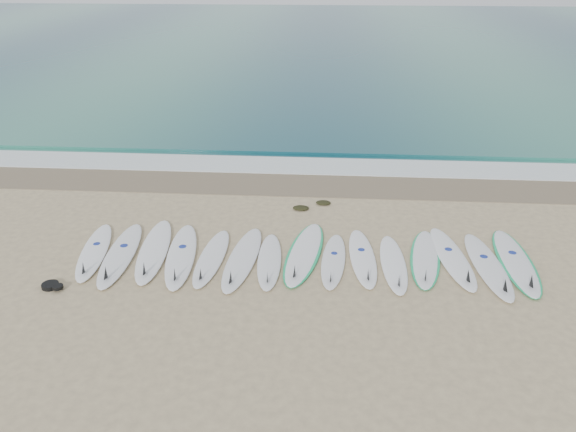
# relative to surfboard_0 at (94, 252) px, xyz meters

# --- Properties ---
(ground) EXTENTS (120.00, 120.00, 0.00)m
(ground) POSITION_rel_surfboard_0_xyz_m (4.39, 0.15, -0.06)
(ground) COLOR tan
(ocean) EXTENTS (120.00, 55.00, 0.03)m
(ocean) POSITION_rel_surfboard_0_xyz_m (4.39, 32.65, -0.04)
(ocean) COLOR #1F5F5B
(ocean) RESTS_ON ground
(wet_sand_band) EXTENTS (120.00, 1.80, 0.01)m
(wet_sand_band) POSITION_rel_surfboard_0_xyz_m (4.39, 4.25, -0.05)
(wet_sand_band) COLOR #72624C
(wet_sand_band) RESTS_ON ground
(foam_band) EXTENTS (120.00, 1.40, 0.04)m
(foam_band) POSITION_rel_surfboard_0_xyz_m (4.39, 5.65, -0.04)
(foam_band) COLOR silver
(foam_band) RESTS_ON ground
(wave_crest) EXTENTS (120.00, 1.00, 0.10)m
(wave_crest) POSITION_rel_surfboard_0_xyz_m (4.39, 7.15, -0.01)
(wave_crest) COLOR #1F5F5B
(wave_crest) RESTS_ON ground
(surfboard_0) EXTENTS (0.96, 2.62, 0.33)m
(surfboard_0) POSITION_rel_surfboard_0_xyz_m (0.00, 0.00, 0.00)
(surfboard_0) COLOR white
(surfboard_0) RESTS_ON ground
(surfboard_1) EXTENTS (0.80, 2.86, 0.36)m
(surfboard_1) POSITION_rel_surfboard_0_xyz_m (0.59, -0.09, 0.01)
(surfboard_1) COLOR white
(surfboard_1) RESTS_ON ground
(surfboard_2) EXTENTS (0.92, 2.91, 0.37)m
(surfboard_2) POSITION_rel_surfboard_0_xyz_m (1.24, 0.13, 0.01)
(surfboard_2) COLOR white
(surfboard_2) RESTS_ON ground
(surfboard_3) EXTENTS (0.95, 2.87, 0.36)m
(surfboard_3) POSITION_rel_surfboard_0_xyz_m (1.87, -0.04, 0.01)
(surfboard_3) COLOR white
(surfboard_3) RESTS_ON ground
(surfboard_4) EXTENTS (0.61, 2.49, 0.32)m
(surfboard_4) POSITION_rel_surfboard_0_xyz_m (2.52, -0.08, -0.00)
(surfboard_4) COLOR white
(surfboard_4) RESTS_ON ground
(surfboard_5) EXTENTS (0.79, 2.79, 0.35)m
(surfboard_5) POSITION_rel_surfboard_0_xyz_m (3.16, -0.08, 0.00)
(surfboard_5) COLOR silver
(surfboard_5) RESTS_ON ground
(surfboard_6) EXTENTS (0.62, 2.37, 0.30)m
(surfboard_6) POSITION_rel_surfboard_0_xyz_m (3.73, -0.12, -0.01)
(surfboard_6) COLOR white
(surfboard_6) RESTS_ON ground
(surfboard_7) EXTENTS (1.07, 2.90, 0.36)m
(surfboard_7) POSITION_rel_surfboard_0_xyz_m (4.42, 0.27, -0.00)
(surfboard_7) COLOR white
(surfboard_7) RESTS_ON ground
(surfboard_8) EXTENTS (0.64, 2.34, 0.30)m
(surfboard_8) POSITION_rel_surfboard_0_xyz_m (5.03, -0.01, -0.01)
(surfboard_8) COLOR white
(surfboard_8) RESTS_ON ground
(surfboard_9) EXTENTS (0.67, 2.52, 0.32)m
(surfboard_9) POSITION_rel_surfboard_0_xyz_m (5.65, 0.15, -0.00)
(surfboard_9) COLOR white
(surfboard_9) RESTS_ON ground
(surfboard_10) EXTENTS (0.53, 2.42, 0.31)m
(surfboard_10) POSITION_rel_surfboard_0_xyz_m (6.26, -0.06, -0.00)
(surfboard_10) COLOR white
(surfboard_10) RESTS_ON ground
(surfboard_11) EXTENTS (0.98, 2.60, 0.32)m
(surfboard_11) POSITION_rel_surfboard_0_xyz_m (6.93, 0.24, -0.01)
(surfboard_11) COLOR white
(surfboard_11) RESTS_ON ground
(surfboard_12) EXTENTS (0.84, 2.74, 0.35)m
(surfboard_12) POSITION_rel_surfboard_0_xyz_m (7.50, 0.26, 0.00)
(surfboard_12) COLOR white
(surfboard_12) RESTS_ON ground
(surfboard_13) EXTENTS (0.72, 2.77, 0.35)m
(surfboard_13) POSITION_rel_surfboard_0_xyz_m (8.15, -0.01, 0.00)
(surfboard_13) COLOR silver
(surfboard_13) RESTS_ON ground
(surfboard_14) EXTENTS (0.75, 2.83, 0.36)m
(surfboard_14) POSITION_rel_surfboard_0_xyz_m (8.76, 0.22, -0.00)
(surfboard_14) COLOR silver
(surfboard_14) RESTS_ON ground
(seaweed_near) EXTENTS (0.40, 0.31, 0.08)m
(seaweed_near) POSITION_rel_surfboard_0_xyz_m (4.24, 2.60, -0.02)
(seaweed_near) COLOR black
(seaweed_near) RESTS_ON ground
(seaweed_far) EXTENTS (0.38, 0.29, 0.07)m
(seaweed_far) POSITION_rel_surfboard_0_xyz_m (4.79, 2.96, -0.02)
(seaweed_far) COLOR black
(seaweed_far) RESTS_ON ground
(leash_coil) EXTENTS (0.46, 0.36, 0.11)m
(leash_coil) POSITION_rel_surfboard_0_xyz_m (-0.29, -1.32, -0.01)
(leash_coil) COLOR black
(leash_coil) RESTS_ON ground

